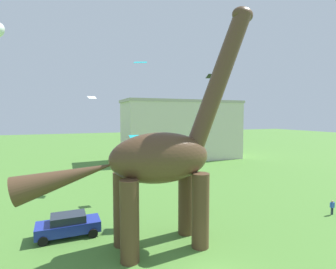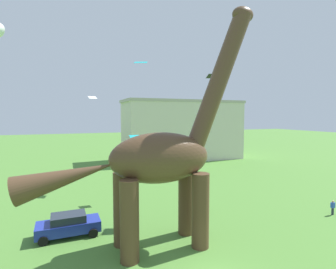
{
  "view_description": "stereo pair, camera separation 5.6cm",
  "coord_description": "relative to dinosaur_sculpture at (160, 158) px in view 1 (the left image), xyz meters",
  "views": [
    {
      "loc": [
        -6.59,
        -10.37,
        8.35
      ],
      "look_at": [
        -0.45,
        5.09,
        7.16
      ],
      "focal_mm": 27.97,
      "sensor_mm": 36.0,
      "label": 1
    },
    {
      "loc": [
        -6.54,
        -10.39,
        8.35
      ],
      "look_at": [
        -0.45,
        5.09,
        7.16
      ],
      "focal_mm": 27.97,
      "sensor_mm": 36.0,
      "label": 2
    }
  ],
  "objects": [
    {
      "name": "kite_near_low",
      "position": [
        6.61,
        4.35,
        6.01
      ],
      "size": [
        1.58,
        1.33,
        1.69
      ],
      "color": "black"
    },
    {
      "name": "kite_trailing",
      "position": [
        -2.14,
        19.37,
        4.96
      ],
      "size": [
        1.17,
        0.93,
        0.37
      ],
      "color": "white"
    },
    {
      "name": "kite_mid_left",
      "position": [
        0.92,
        9.89,
        0.59
      ],
      "size": [
        1.05,
        0.78,
        0.24
      ],
      "color": "#19B2B7"
    },
    {
      "name": "parked_sedan_left",
      "position": [
        -5.42,
        3.65,
        -4.91
      ],
      "size": [
        4.23,
        2.01,
        1.55
      ],
      "rotation": [
        0.0,
        0.0,
        0.02
      ],
      "color": "navy",
      "rests_on": "ground_plane"
    },
    {
      "name": "dinosaur_sculpture",
      "position": [
        0.0,
        0.0,
        0.0
      ],
      "size": [
        15.12,
        3.2,
        15.81
      ],
      "rotation": [
        0.0,
        0.0,
        0.5
      ],
      "color": "#513823",
      "rests_on": "ground_plane"
    },
    {
      "name": "person_far_spectator",
      "position": [
        6.0,
        4.67,
        -4.73
      ],
      "size": [
        0.61,
        0.27,
        1.63
      ],
      "rotation": [
        0.0,
        0.0,
        5.84
      ],
      "color": "black",
      "rests_on": "ground_plane"
    },
    {
      "name": "person_photographer",
      "position": [
        15.37,
        -0.35,
        -4.97
      ],
      "size": [
        0.46,
        0.2,
        1.24
      ],
      "rotation": [
        0.0,
        0.0,
        0.98
      ],
      "color": "#2D3347",
      "rests_on": "ground_plane"
    },
    {
      "name": "background_building_block",
      "position": [
        15.58,
        30.44,
        -0.08
      ],
      "size": [
        22.62,
        8.64,
        11.26
      ],
      "color": "beige",
      "rests_on": "ground_plane"
    },
    {
      "name": "kite_mid_center",
      "position": [
        3.19,
        15.59,
        9.04
      ],
      "size": [
        1.9,
        1.68,
        0.41
      ],
      "color": "#19B2B7"
    }
  ]
}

